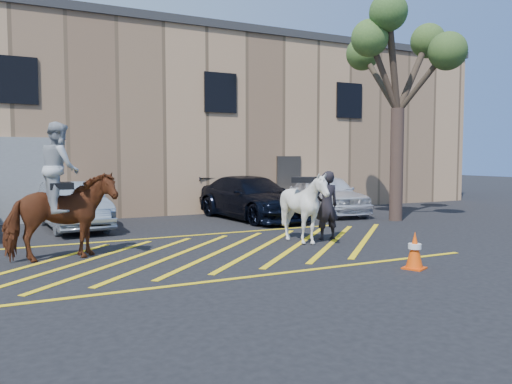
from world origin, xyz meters
name	(u,v)px	position (x,y,z in m)	size (l,w,h in m)	color
ground	(215,249)	(0.00, 0.00, 0.00)	(90.00, 90.00, 0.00)	black
car_silver_sedan	(73,205)	(-2.58, 5.04, 0.71)	(1.49, 4.29, 1.41)	#9BA2A9
car_blue_suv	(252,198)	(3.28, 4.83, 0.74)	(2.08, 5.13, 1.49)	black
car_white_suv	(326,194)	(6.50, 4.98, 0.76)	(1.79, 4.46, 1.52)	white
handler	(327,205)	(3.14, 0.01, 0.90)	(0.66, 0.43, 1.80)	black
warehouse	(115,123)	(-0.01, 11.99, 3.65)	(32.42, 10.20, 7.30)	tan
hatching_zone	(220,251)	(0.00, -0.30, 0.01)	(12.60, 5.12, 0.01)	yellow
mounted_bay	(60,205)	(-3.33, 0.29, 1.16)	(2.25, 1.16, 2.88)	#632C17
saddled_white	(304,207)	(2.33, -0.18, 0.90)	(2.15, 2.17, 1.79)	white
traffic_cone	(415,250)	(2.72, -3.60, 0.37)	(0.50, 0.50, 0.73)	#E54109
tree	(398,51)	(7.50, 2.28, 5.69)	(3.99, 4.37, 7.31)	#48342B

